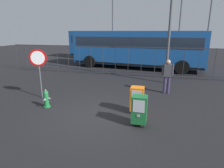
# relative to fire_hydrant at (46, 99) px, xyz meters

# --- Properties ---
(ground_plane) EXTENTS (60.00, 60.00, 0.00)m
(ground_plane) POSITION_rel_fire_hydrant_xyz_m (2.20, -0.28, -0.35)
(ground_plane) COLOR black
(fire_hydrant) EXTENTS (0.33, 0.32, 0.75)m
(fire_hydrant) POSITION_rel_fire_hydrant_xyz_m (0.00, 0.00, 0.00)
(fire_hydrant) COLOR #1E7238
(fire_hydrant) RESTS_ON ground_plane
(newspaper_box_primary) EXTENTS (0.48, 0.42, 1.02)m
(newspaper_box_primary) POSITION_rel_fire_hydrant_xyz_m (3.61, 0.33, 0.22)
(newspaper_box_primary) COLOR black
(newspaper_box_primary) RESTS_ON ground_plane
(newspaper_box_secondary) EXTENTS (0.48, 0.42, 1.02)m
(newspaper_box_secondary) POSITION_rel_fire_hydrant_xyz_m (3.80, -0.63, 0.22)
(newspaper_box_secondary) COLOR black
(newspaper_box_secondary) RESTS_ON ground_plane
(stop_sign) EXTENTS (0.71, 0.31, 2.23)m
(stop_sign) POSITION_rel_fire_hydrant_xyz_m (-0.88, 0.96, 1.25)
(stop_sign) COLOR #4C4F54
(stop_sign) RESTS_ON ground_plane
(pedestrian) EXTENTS (0.55, 0.22, 1.67)m
(pedestrian) POSITION_rel_fire_hydrant_xyz_m (4.72, 3.08, 0.60)
(pedestrian) COLOR #382D51
(pedestrian) RESTS_ON ground_plane
(fence_barrier) EXTENTS (18.03, 0.04, 2.00)m
(fence_barrier) POSITION_rel_fire_hydrant_xyz_m (2.20, 6.47, 0.67)
(fence_barrier) COLOR #2D2D33
(fence_barrier) RESTS_ON ground_plane
(bus_near) EXTENTS (10.72, 3.72, 3.00)m
(bus_near) POSITION_rel_fire_hydrant_xyz_m (2.36, 9.47, 1.36)
(bus_near) COLOR #19519E
(bus_near) RESTS_ON ground_plane
(bus_far) EXTENTS (10.73, 3.80, 3.00)m
(bus_far) POSITION_rel_fire_hydrant_xyz_m (-0.33, 13.98, 1.36)
(bus_far) COLOR #19519E
(bus_far) RESTS_ON ground_plane
(street_light_near_left) EXTENTS (0.32, 0.32, 6.35)m
(street_light_near_left) POSITION_rel_fire_hydrant_xyz_m (-0.67, 13.42, 3.37)
(street_light_near_left) COLOR #4C4F54
(street_light_near_left) RESTS_ON ground_plane
(street_light_near_right) EXTENTS (0.32, 0.32, 8.13)m
(street_light_near_right) POSITION_rel_fire_hydrant_xyz_m (6.08, 16.28, 4.29)
(street_light_near_right) COLOR #4C4F54
(street_light_near_right) RESTS_ON ground_plane
(street_light_far_left) EXTENTS (0.32, 0.32, 7.97)m
(street_light_far_left) POSITION_rel_fire_hydrant_xyz_m (4.72, 5.09, 4.21)
(street_light_far_left) COLOR #4C4F54
(street_light_far_left) RESTS_ON ground_plane
(street_light_far_right) EXTENTS (0.32, 0.32, 8.52)m
(street_light_far_right) POSITION_rel_fire_hydrant_xyz_m (8.77, 15.31, 4.49)
(street_light_far_right) COLOR #4C4F54
(street_light_far_right) RESTS_ON ground_plane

